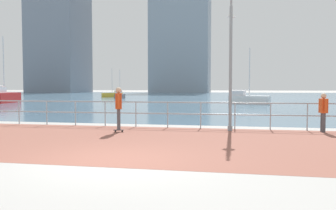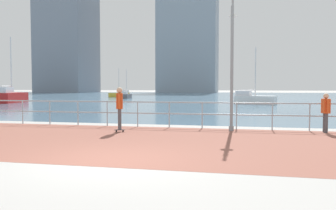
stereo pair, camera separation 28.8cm
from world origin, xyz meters
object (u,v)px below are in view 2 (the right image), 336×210
at_px(sailboat_yellow, 11,96).
at_px(sailboat_gray, 120,94).
at_px(lamppost, 232,54).
at_px(sailboat_ivory, 254,99).
at_px(skateboarder, 120,105).
at_px(sailboat_blue, 126,96).
at_px(bystander, 326,110).

relative_size(sailboat_yellow, sailboat_gray, 1.51).
relative_size(lamppost, sailboat_ivory, 0.99).
height_order(sailboat_yellow, sailboat_gray, sailboat_yellow).
bearing_deg(skateboarder, sailboat_blue, 108.76).
bearing_deg(sailboat_blue, bystander, -60.08).
bearing_deg(sailboat_blue, sailboat_yellow, -116.35).
height_order(lamppost, bystander, lamppost).
xyz_separation_m(sailboat_ivory, sailboat_gray, (-20.73, 18.87, -0.08)).
distance_m(lamppost, sailboat_blue, 38.43).
bearing_deg(skateboarder, bystander, 11.38).
height_order(lamppost, sailboat_gray, lamppost).
height_order(lamppost, sailboat_ivory, sailboat_ivory).
distance_m(skateboarder, sailboat_gray, 44.20).
xyz_separation_m(bystander, sailboat_blue, (-19.89, 34.57, -0.46)).
height_order(lamppost, sailboat_yellow, sailboat_yellow).
distance_m(skateboarder, sailboat_ivory, 23.26).
height_order(skateboarder, sailboat_yellow, sailboat_yellow).
height_order(skateboarder, sailboat_ivory, sailboat_ivory).
height_order(lamppost, sailboat_blue, lamppost).
relative_size(skateboarder, sailboat_blue, 0.41).
bearing_deg(sailboat_yellow, lamppost, -38.56).
distance_m(lamppost, sailboat_yellow, 30.87).
distance_m(lamppost, sailboat_gray, 44.56).
xyz_separation_m(skateboarder, sailboat_yellow, (-19.92, 20.63, -0.35)).
height_order(lamppost, skateboarder, lamppost).
bearing_deg(lamppost, skateboarder, -160.75).
relative_size(lamppost, sailboat_blue, 1.30).
xyz_separation_m(sailboat_ivory, sailboat_yellow, (-25.40, -1.97, 0.15)).
distance_m(bystander, sailboat_gray, 46.04).
relative_size(lamppost, sailboat_gray, 1.16).
height_order(skateboarder, bystander, skateboarder).
bearing_deg(sailboat_blue, sailboat_gray, 119.16).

